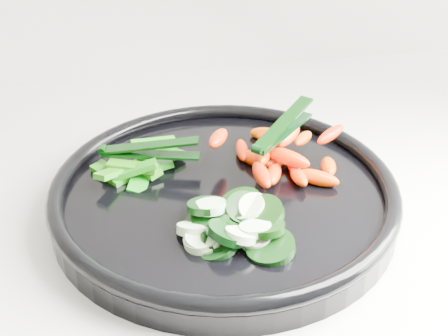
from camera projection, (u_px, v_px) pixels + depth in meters
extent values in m
cylinder|color=black|center=(224.00, 201.00, 0.68)|extent=(0.49, 0.49, 0.02)
torus|color=black|center=(224.00, 187.00, 0.67)|extent=(0.49, 0.49, 0.02)
cylinder|color=black|center=(215.00, 230.00, 0.61)|extent=(0.05, 0.05, 0.02)
cylinder|color=#D2F2C2|center=(194.00, 229.00, 0.61)|extent=(0.04, 0.04, 0.03)
cylinder|color=black|center=(270.00, 247.00, 0.58)|extent=(0.06, 0.06, 0.02)
cylinder|color=beige|center=(256.00, 239.00, 0.59)|extent=(0.05, 0.04, 0.02)
cylinder|color=black|center=(208.00, 222.00, 0.62)|extent=(0.07, 0.07, 0.03)
cylinder|color=beige|center=(211.00, 216.00, 0.63)|extent=(0.04, 0.04, 0.02)
cylinder|color=black|center=(211.00, 233.00, 0.60)|extent=(0.05, 0.05, 0.02)
cylinder|color=beige|center=(201.00, 241.00, 0.59)|extent=(0.05, 0.05, 0.01)
cylinder|color=black|center=(220.00, 240.00, 0.59)|extent=(0.06, 0.06, 0.02)
cylinder|color=#D8F2C1|center=(201.00, 241.00, 0.59)|extent=(0.04, 0.04, 0.01)
cylinder|color=black|center=(215.00, 242.00, 0.59)|extent=(0.06, 0.06, 0.03)
cylinder|color=beige|center=(208.00, 243.00, 0.59)|extent=(0.03, 0.03, 0.02)
cylinder|color=black|center=(260.00, 215.00, 0.61)|extent=(0.05, 0.05, 0.03)
cylinder|color=#B3D0A6|center=(248.00, 209.00, 0.62)|extent=(0.05, 0.05, 0.03)
cylinder|color=black|center=(206.00, 206.00, 0.62)|extent=(0.04, 0.04, 0.02)
cylinder|color=#CBEABB|center=(211.00, 207.00, 0.62)|extent=(0.03, 0.03, 0.02)
cylinder|color=black|center=(228.00, 233.00, 0.59)|extent=(0.04, 0.05, 0.03)
cylinder|color=#D9ECBD|center=(241.00, 235.00, 0.58)|extent=(0.04, 0.04, 0.02)
cylinder|color=black|center=(245.00, 209.00, 0.62)|extent=(0.06, 0.05, 0.03)
cylinder|color=beige|center=(256.00, 210.00, 0.62)|extent=(0.05, 0.05, 0.03)
cylinder|color=black|center=(241.00, 205.00, 0.63)|extent=(0.06, 0.06, 0.02)
cylinder|color=#DDF1C1|center=(255.00, 208.00, 0.62)|extent=(0.05, 0.05, 0.02)
cylinder|color=black|center=(265.00, 228.00, 0.59)|extent=(0.05, 0.05, 0.02)
cylinder|color=#E3FCC9|center=(255.00, 229.00, 0.59)|extent=(0.04, 0.04, 0.02)
ellipsoid|color=#FF1100|center=(293.00, 164.00, 0.70)|extent=(0.02, 0.04, 0.02)
ellipsoid|color=#EF2B00|center=(274.00, 173.00, 0.69)|extent=(0.04, 0.06, 0.02)
ellipsoid|color=#E73800|center=(317.00, 178.00, 0.68)|extent=(0.05, 0.04, 0.02)
ellipsoid|color=#FD4C00|center=(254.00, 158.00, 0.71)|extent=(0.04, 0.05, 0.03)
ellipsoid|color=#E04B00|center=(328.00, 167.00, 0.70)|extent=(0.03, 0.06, 0.03)
ellipsoid|color=#FA3D00|center=(260.00, 157.00, 0.72)|extent=(0.02, 0.05, 0.02)
ellipsoid|color=#F65A00|center=(299.00, 177.00, 0.68)|extent=(0.02, 0.04, 0.02)
ellipsoid|color=#F93900|center=(279.00, 159.00, 0.71)|extent=(0.05, 0.04, 0.03)
ellipsoid|color=#F96100|center=(268.00, 135.00, 0.76)|extent=(0.05, 0.05, 0.03)
ellipsoid|color=#E81100|center=(242.00, 150.00, 0.73)|extent=(0.02, 0.04, 0.02)
ellipsoid|color=#FF2F00|center=(262.00, 175.00, 0.66)|extent=(0.02, 0.05, 0.02)
ellipsoid|color=#FF4E00|center=(271.00, 139.00, 0.72)|extent=(0.03, 0.05, 0.02)
ellipsoid|color=#FF2200|center=(275.00, 146.00, 0.71)|extent=(0.02, 0.05, 0.03)
ellipsoid|color=#F04A00|center=(287.00, 157.00, 0.69)|extent=(0.05, 0.05, 0.02)
ellipsoid|color=#E95E00|center=(263.00, 156.00, 0.69)|extent=(0.03, 0.05, 0.03)
ellipsoid|color=#E55500|center=(303.00, 138.00, 0.72)|extent=(0.04, 0.04, 0.02)
ellipsoid|color=red|center=(274.00, 136.00, 0.70)|extent=(0.04, 0.03, 0.02)
ellipsoid|color=#FF2100|center=(218.00, 138.00, 0.70)|extent=(0.04, 0.05, 0.02)
ellipsoid|color=#FF4200|center=(289.00, 136.00, 0.70)|extent=(0.04, 0.04, 0.02)
ellipsoid|color=#DA3200|center=(331.00, 134.00, 0.70)|extent=(0.05, 0.04, 0.02)
cube|color=#226609|center=(144.00, 169.00, 0.70)|extent=(0.04, 0.05, 0.02)
cube|color=#106109|center=(167.00, 152.00, 0.73)|extent=(0.04, 0.05, 0.02)
cube|color=#0A6F0F|center=(151.00, 167.00, 0.70)|extent=(0.05, 0.03, 0.01)
cube|color=#09630C|center=(143.00, 171.00, 0.70)|extent=(0.04, 0.08, 0.03)
cube|color=#28740B|center=(109.00, 173.00, 0.69)|extent=(0.04, 0.05, 0.01)
cube|color=#0C6409|center=(134.00, 170.00, 0.68)|extent=(0.05, 0.02, 0.02)
cube|color=#0E6809|center=(112.00, 173.00, 0.68)|extent=(0.04, 0.04, 0.02)
cube|color=#20690A|center=(132.00, 167.00, 0.69)|extent=(0.06, 0.04, 0.01)
cube|color=#1B6209|center=(154.00, 144.00, 0.73)|extent=(0.06, 0.03, 0.02)
cylinder|color=black|center=(257.00, 149.00, 0.65)|extent=(0.01, 0.01, 0.01)
cube|color=black|center=(283.00, 132.00, 0.69)|extent=(0.09, 0.09, 0.00)
cube|color=black|center=(284.00, 123.00, 0.69)|extent=(0.09, 0.09, 0.02)
cylinder|color=black|center=(102.00, 149.00, 0.70)|extent=(0.01, 0.01, 0.01)
cube|color=black|center=(151.00, 154.00, 0.70)|extent=(0.11, 0.05, 0.00)
cube|color=black|center=(150.00, 146.00, 0.69)|extent=(0.11, 0.05, 0.02)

